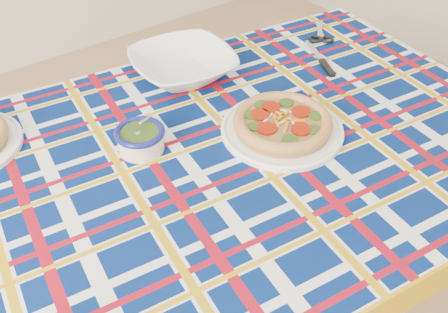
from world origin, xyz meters
TOP-DOWN VIEW (x-y plane):
  - dining_table at (0.02, 0.07)m, footprint 1.59×1.12m
  - tablecloth at (0.02, 0.07)m, footprint 1.62×1.15m
  - main_focaccia_plate at (0.19, 0.04)m, footprint 0.34×0.34m
  - pesto_bowl at (-0.11, 0.18)m, footprint 0.12×0.12m
  - serving_bowl at (0.14, 0.39)m, footprint 0.31×0.31m
  - table_knife at (0.53, 0.27)m, footprint 0.11×0.21m
  - kitchen_scissors at (0.64, 0.35)m, footprint 0.18×0.18m

SIDE VIEW (x-z plane):
  - dining_table at x=0.02m, z-range 0.28..0.97m
  - tablecloth at x=0.02m, z-range 0.60..0.70m
  - table_knife at x=0.53m, z-range 0.70..0.71m
  - kitchen_scissors at x=0.64m, z-range 0.70..0.71m
  - main_focaccia_plate at x=0.19m, z-range 0.70..0.76m
  - serving_bowl at x=0.14m, z-range 0.70..0.77m
  - pesto_bowl at x=-0.11m, z-range 0.70..0.77m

